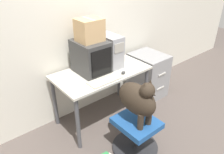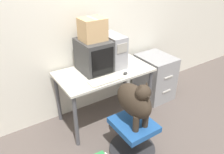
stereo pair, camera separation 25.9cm
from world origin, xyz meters
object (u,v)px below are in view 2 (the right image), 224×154
object	(u,v)px
crt_monitor	(94,56)
keyboard	(106,80)
filing_cabinet	(155,77)
pc_tower	(113,50)
dog	(135,101)
office_chair	(133,136)
cardboard_box	(93,29)

from	to	relation	value
crt_monitor	keyboard	bearing A→B (deg)	-93.34
filing_cabinet	pc_tower	bearing A→B (deg)	175.56
crt_monitor	pc_tower	distance (m)	0.31
dog	filing_cabinet	bearing A→B (deg)	36.17
keyboard	office_chair	xyz separation A→B (m)	(0.06, -0.50, -0.56)
keyboard	cardboard_box	distance (m)	0.63
keyboard	cardboard_box	world-z (taller)	cardboard_box
office_chair	dog	bearing A→B (deg)	90.00
office_chair	dog	size ratio (longest dim) A/B	0.99
pc_tower	keyboard	bearing A→B (deg)	-134.50
keyboard	pc_tower	bearing A→B (deg)	45.50
dog	cardboard_box	xyz separation A→B (m)	(-0.04, 0.81, 0.59)
dog	cardboard_box	world-z (taller)	cardboard_box
keyboard	filing_cabinet	xyz separation A→B (m)	(1.11, 0.27, -0.42)
pc_tower	dog	distance (m)	0.90
crt_monitor	dog	bearing A→B (deg)	-86.88
pc_tower	cardboard_box	bearing A→B (deg)	-177.09
crt_monitor	cardboard_box	bearing A→B (deg)	90.00
pc_tower	dog	xyz separation A→B (m)	(-0.26, -0.83, -0.25)
office_chair	filing_cabinet	world-z (taller)	filing_cabinet
keyboard	cardboard_box	bearing A→B (deg)	86.70
office_chair	pc_tower	bearing A→B (deg)	72.48
pc_tower	keyboard	distance (m)	0.51
pc_tower	filing_cabinet	distance (m)	1.01
office_chair	dog	world-z (taller)	dog
crt_monitor	office_chair	world-z (taller)	crt_monitor
dog	filing_cabinet	world-z (taller)	dog
filing_cabinet	office_chair	bearing A→B (deg)	-143.69
pc_tower	cardboard_box	world-z (taller)	cardboard_box
office_chair	cardboard_box	xyz separation A→B (m)	(-0.04, 0.82, 1.11)
pc_tower	filing_cabinet	world-z (taller)	pc_tower
filing_cabinet	cardboard_box	distance (m)	1.46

